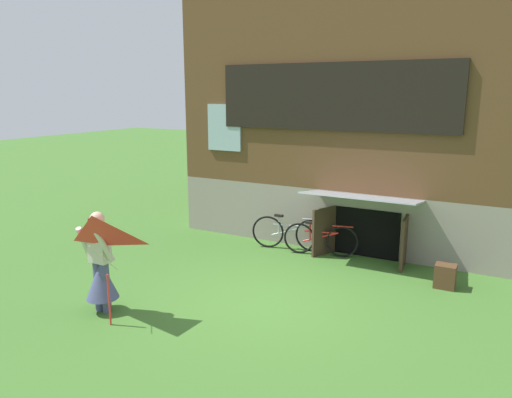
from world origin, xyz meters
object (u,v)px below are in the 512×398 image
at_px(person, 101,270).
at_px(bicycle_red, 320,239).
at_px(kite, 94,243).
at_px(bicycle_silver, 289,233).
at_px(wooden_crate, 445,276).

bearing_deg(person, bicycle_red, 45.55).
bearing_deg(person, kite, -66.92).
bearing_deg(bicycle_silver, person, -119.21).
distance_m(bicycle_red, bicycle_silver, 0.76).
xyz_separation_m(person, bicycle_silver, (1.35, 4.33, -0.32)).
relative_size(person, bicycle_silver, 0.97).
height_order(bicycle_red, wooden_crate, bicycle_red).
xyz_separation_m(bicycle_silver, wooden_crate, (3.41, -0.65, -0.17)).
bearing_deg(bicycle_red, person, -128.78).
distance_m(bicycle_silver, wooden_crate, 3.48).
height_order(person, wooden_crate, person).
xyz_separation_m(bicycle_red, wooden_crate, (2.65, -0.60, -0.14)).
xyz_separation_m(kite, bicycle_red, (1.66, 4.79, -1.00)).
bearing_deg(wooden_crate, person, -142.25).
bearing_deg(bicycle_silver, bicycle_red, -15.36).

